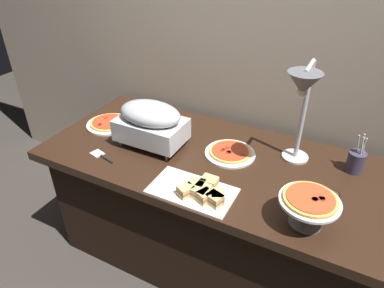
% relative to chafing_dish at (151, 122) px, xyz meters
% --- Properties ---
extents(ground_plane, '(8.00, 8.00, 0.00)m').
position_rel_chafing_dish_xyz_m(ground_plane, '(0.38, 0.04, -0.91)').
color(ground_plane, '#38332D').
extents(back_wall, '(4.40, 0.04, 2.40)m').
position_rel_chafing_dish_xyz_m(back_wall, '(0.38, 0.54, 0.29)').
color(back_wall, tan).
rests_on(back_wall, ground_plane).
extents(buffet_table, '(1.90, 0.84, 0.76)m').
position_rel_chafing_dish_xyz_m(buffet_table, '(0.38, 0.04, -0.52)').
color(buffet_table, black).
rests_on(buffet_table, ground_plane).
extents(chafing_dish, '(0.37, 0.24, 0.26)m').
position_rel_chafing_dish_xyz_m(chafing_dish, '(0.00, 0.00, 0.00)').
color(chafing_dish, '#B7BABF').
rests_on(chafing_dish, buffet_table).
extents(heat_lamp, '(0.15, 0.31, 0.54)m').
position_rel_chafing_dish_xyz_m(heat_lamp, '(0.75, 0.11, 0.28)').
color(heat_lamp, '#B7BABF').
rests_on(heat_lamp, buffet_table).
extents(pizza_plate_front, '(0.27, 0.27, 0.03)m').
position_rel_chafing_dish_xyz_m(pizza_plate_front, '(0.43, 0.11, -0.13)').
color(pizza_plate_front, white).
rests_on(pizza_plate_front, buffet_table).
extents(pizza_plate_center, '(0.27, 0.27, 0.03)m').
position_rel_chafing_dish_xyz_m(pizza_plate_center, '(-0.36, 0.07, -0.13)').
color(pizza_plate_center, white).
rests_on(pizza_plate_center, buffet_table).
extents(pizza_plate_raised_stand, '(0.25, 0.25, 0.15)m').
position_rel_chafing_dish_xyz_m(pizza_plate_raised_stand, '(0.90, -0.22, -0.03)').
color(pizza_plate_raised_stand, '#595B60').
rests_on(pizza_plate_raised_stand, buffet_table).
extents(sandwich_platter, '(0.40, 0.22, 0.06)m').
position_rel_chafing_dish_xyz_m(sandwich_platter, '(0.43, -0.27, -0.12)').
color(sandwich_platter, white).
rests_on(sandwich_platter, buffet_table).
extents(sauce_cup_near, '(0.06, 0.06, 0.03)m').
position_rel_chafing_dish_xyz_m(sauce_cup_near, '(0.98, -0.01, -0.13)').
color(sauce_cup_near, black).
rests_on(sauce_cup_near, buffet_table).
extents(utensil_holder, '(0.08, 0.08, 0.22)m').
position_rel_chafing_dish_xyz_m(utensil_holder, '(1.04, 0.26, -0.09)').
color(utensil_holder, '#383347').
rests_on(utensil_holder, buffet_table).
extents(serving_spatula, '(0.17, 0.08, 0.01)m').
position_rel_chafing_dish_xyz_m(serving_spatula, '(-0.18, -0.23, -0.14)').
color(serving_spatula, '#B7BABF').
rests_on(serving_spatula, buffet_table).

